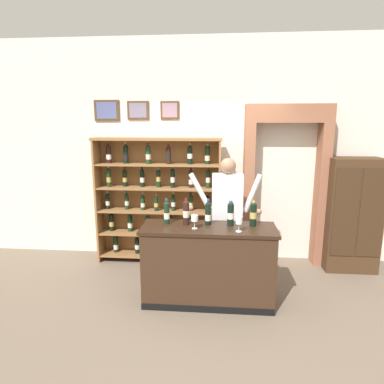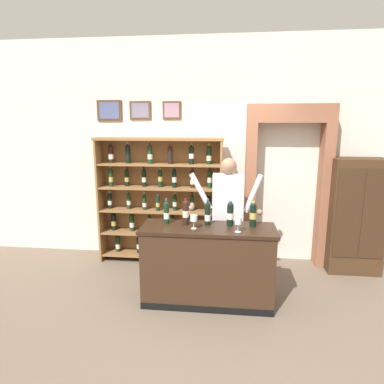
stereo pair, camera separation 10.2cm
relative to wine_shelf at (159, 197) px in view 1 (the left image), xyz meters
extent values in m
cube|color=#6B5B4C|center=(0.63, -1.19, -1.05)|extent=(14.00, 14.00, 0.02)
cube|color=silver|center=(0.63, 0.34, 0.68)|extent=(12.00, 0.16, 3.43)
cube|color=#4C331E|center=(-0.84, 0.25, 1.31)|extent=(0.40, 0.02, 0.32)
cube|color=#4E598B|center=(-0.84, 0.23, 1.31)|extent=(0.32, 0.01, 0.25)
cube|color=#4C331E|center=(-0.34, 0.25, 1.31)|extent=(0.34, 0.02, 0.28)
cube|color=slate|center=(-0.34, 0.23, 1.31)|extent=(0.27, 0.01, 0.22)
cube|color=#4C331E|center=(0.16, 0.25, 1.31)|extent=(0.29, 0.02, 0.27)
cube|color=gray|center=(0.16, 0.23, 1.31)|extent=(0.23, 0.01, 0.22)
cube|color=olive|center=(-0.94, -0.04, -0.06)|extent=(0.03, 0.33, 1.95)
cube|color=olive|center=(0.94, -0.04, -0.06)|extent=(0.03, 0.33, 1.95)
cube|color=olive|center=(0.00, 0.12, -0.06)|extent=(1.90, 0.02, 1.95)
cube|color=olive|center=(0.00, -0.04, -0.93)|extent=(1.84, 0.32, 0.02)
cylinder|color=black|center=(-0.71, -0.01, -0.80)|extent=(0.07, 0.07, 0.24)
sphere|color=black|center=(-0.71, -0.01, -0.68)|extent=(0.07, 0.07, 0.07)
cylinder|color=black|center=(-0.71, -0.01, -0.65)|extent=(0.03, 0.03, 0.08)
cylinder|color=#99999E|center=(-0.71, -0.01, -0.62)|extent=(0.03, 0.03, 0.03)
cylinder|color=silver|center=(-0.71, -0.01, -0.84)|extent=(0.07, 0.07, 0.08)
cylinder|color=black|center=(-0.36, -0.03, -0.81)|extent=(0.07, 0.07, 0.23)
sphere|color=black|center=(-0.36, -0.03, -0.69)|extent=(0.07, 0.07, 0.07)
cylinder|color=black|center=(-0.36, -0.03, -0.66)|extent=(0.03, 0.03, 0.07)
cylinder|color=maroon|center=(-0.36, -0.03, -0.64)|extent=(0.03, 0.03, 0.03)
cylinder|color=silver|center=(-0.36, -0.03, -0.82)|extent=(0.07, 0.07, 0.07)
cylinder|color=black|center=(-0.04, -0.07, -0.81)|extent=(0.07, 0.07, 0.22)
sphere|color=black|center=(-0.04, -0.07, -0.69)|extent=(0.07, 0.07, 0.07)
cylinder|color=black|center=(-0.04, -0.07, -0.66)|extent=(0.03, 0.03, 0.07)
cylinder|color=black|center=(-0.04, -0.07, -0.64)|extent=(0.04, 0.04, 0.03)
cylinder|color=silver|center=(-0.04, -0.07, -0.84)|extent=(0.07, 0.07, 0.07)
cylinder|color=black|center=(0.40, -0.05, -0.81)|extent=(0.07, 0.07, 0.23)
sphere|color=black|center=(0.40, -0.05, -0.69)|extent=(0.07, 0.07, 0.07)
cylinder|color=black|center=(0.40, -0.05, -0.66)|extent=(0.03, 0.03, 0.07)
cylinder|color=maroon|center=(0.40, -0.05, -0.63)|extent=(0.04, 0.04, 0.03)
cylinder|color=black|center=(0.40, -0.05, -0.81)|extent=(0.07, 0.07, 0.07)
cylinder|color=black|center=(0.77, -0.06, -0.80)|extent=(0.07, 0.07, 0.24)
sphere|color=black|center=(0.77, -0.06, -0.68)|extent=(0.07, 0.07, 0.07)
cylinder|color=black|center=(0.77, -0.06, -0.65)|extent=(0.03, 0.03, 0.06)
cylinder|color=#99999E|center=(0.77, -0.06, -0.63)|extent=(0.03, 0.03, 0.03)
cylinder|color=beige|center=(0.77, -0.06, -0.83)|extent=(0.07, 0.07, 0.08)
cube|color=olive|center=(0.00, -0.04, -0.57)|extent=(1.84, 0.32, 0.03)
cylinder|color=black|center=(-0.77, -0.01, -0.44)|extent=(0.08, 0.08, 0.24)
sphere|color=black|center=(-0.77, -0.01, -0.32)|extent=(0.07, 0.07, 0.07)
cylinder|color=black|center=(-0.77, -0.01, -0.29)|extent=(0.03, 0.03, 0.07)
cylinder|color=navy|center=(-0.77, -0.01, -0.27)|extent=(0.04, 0.04, 0.03)
cylinder|color=tan|center=(-0.77, -0.01, -0.45)|extent=(0.08, 0.08, 0.08)
cylinder|color=#19381E|center=(-0.46, -0.02, -0.45)|extent=(0.08, 0.08, 0.23)
sphere|color=#19381E|center=(-0.46, -0.02, -0.32)|extent=(0.07, 0.07, 0.07)
cylinder|color=#19381E|center=(-0.46, -0.02, -0.30)|extent=(0.03, 0.03, 0.06)
cylinder|color=navy|center=(-0.46, -0.02, -0.28)|extent=(0.03, 0.03, 0.03)
cylinder|color=silver|center=(-0.46, -0.02, -0.46)|extent=(0.08, 0.08, 0.07)
cylinder|color=#19381E|center=(-0.17, -0.08, -0.44)|extent=(0.08, 0.08, 0.23)
sphere|color=#19381E|center=(-0.17, -0.08, -0.32)|extent=(0.07, 0.07, 0.07)
cylinder|color=#19381E|center=(-0.17, -0.08, -0.29)|extent=(0.03, 0.03, 0.07)
cylinder|color=navy|center=(-0.17, -0.08, -0.26)|extent=(0.03, 0.03, 0.03)
cylinder|color=tan|center=(-0.17, -0.08, -0.46)|extent=(0.08, 0.08, 0.08)
cylinder|color=#19381E|center=(0.18, 0.00, -0.44)|extent=(0.08, 0.08, 0.24)
sphere|color=#19381E|center=(0.18, 0.00, -0.32)|extent=(0.07, 0.07, 0.07)
cylinder|color=#19381E|center=(0.18, 0.00, -0.29)|extent=(0.03, 0.03, 0.07)
cylinder|color=navy|center=(0.18, 0.00, -0.26)|extent=(0.04, 0.04, 0.03)
cylinder|color=tan|center=(0.18, 0.00, -0.45)|extent=(0.08, 0.08, 0.08)
cylinder|color=black|center=(0.47, 0.00, -0.44)|extent=(0.08, 0.08, 0.24)
sphere|color=black|center=(0.47, 0.00, -0.32)|extent=(0.07, 0.07, 0.07)
cylinder|color=black|center=(0.47, 0.00, -0.29)|extent=(0.03, 0.03, 0.07)
cylinder|color=black|center=(0.47, 0.00, -0.27)|extent=(0.03, 0.03, 0.03)
cylinder|color=beige|center=(0.47, 0.00, -0.46)|extent=(0.08, 0.08, 0.08)
cylinder|color=black|center=(0.78, -0.07, -0.44)|extent=(0.08, 0.08, 0.24)
sphere|color=black|center=(0.78, -0.07, -0.31)|extent=(0.07, 0.07, 0.07)
cylinder|color=black|center=(0.78, -0.07, -0.28)|extent=(0.03, 0.03, 0.08)
cylinder|color=navy|center=(0.78, -0.07, -0.25)|extent=(0.04, 0.04, 0.03)
cylinder|color=silver|center=(0.78, -0.07, -0.46)|extent=(0.08, 0.08, 0.08)
cube|color=olive|center=(0.00, -0.04, -0.21)|extent=(1.84, 0.32, 0.02)
cylinder|color=black|center=(-0.81, -0.02, -0.09)|extent=(0.06, 0.06, 0.21)
sphere|color=black|center=(-0.81, -0.02, 0.02)|extent=(0.06, 0.06, 0.06)
cylinder|color=black|center=(-0.81, -0.02, 0.04)|extent=(0.03, 0.03, 0.06)
cylinder|color=#99999E|center=(-0.81, -0.02, 0.06)|extent=(0.03, 0.03, 0.03)
cylinder|color=silver|center=(-0.81, -0.02, -0.11)|extent=(0.06, 0.06, 0.07)
cylinder|color=#19381E|center=(-0.50, -0.02, -0.10)|extent=(0.06, 0.06, 0.21)
sphere|color=#19381E|center=(-0.50, -0.02, 0.01)|extent=(0.06, 0.06, 0.06)
cylinder|color=#19381E|center=(-0.50, -0.02, 0.05)|extent=(0.02, 0.02, 0.08)
cylinder|color=navy|center=(-0.50, -0.02, 0.08)|extent=(0.03, 0.03, 0.03)
cylinder|color=silver|center=(-0.50, -0.02, -0.10)|extent=(0.06, 0.06, 0.07)
cylinder|color=#19381E|center=(-0.24, -0.04, -0.10)|extent=(0.06, 0.06, 0.20)
sphere|color=#19381E|center=(-0.24, -0.04, 0.00)|extent=(0.06, 0.06, 0.06)
cylinder|color=#19381E|center=(-0.24, -0.04, 0.03)|extent=(0.03, 0.03, 0.08)
cylinder|color=#99999E|center=(-0.24, -0.04, 0.06)|extent=(0.03, 0.03, 0.03)
cylinder|color=silver|center=(-0.24, -0.04, -0.12)|extent=(0.06, 0.06, 0.06)
cylinder|color=black|center=(-0.02, -0.08, -0.10)|extent=(0.06, 0.06, 0.20)
sphere|color=black|center=(-0.02, -0.08, 0.00)|extent=(0.06, 0.06, 0.06)
cylinder|color=black|center=(-0.02, -0.08, 0.02)|extent=(0.02, 0.02, 0.06)
cylinder|color=#99999E|center=(-0.02, -0.08, 0.04)|extent=(0.03, 0.03, 0.03)
cylinder|color=tan|center=(-0.02, -0.08, -0.11)|extent=(0.06, 0.06, 0.06)
cylinder|color=black|center=(0.23, -0.04, -0.10)|extent=(0.06, 0.06, 0.21)
sphere|color=black|center=(0.23, -0.04, 0.01)|extent=(0.06, 0.06, 0.06)
cylinder|color=black|center=(0.23, -0.04, 0.05)|extent=(0.03, 0.03, 0.07)
cylinder|color=#B79338|center=(0.23, -0.04, 0.07)|extent=(0.03, 0.03, 0.03)
cylinder|color=silver|center=(0.23, -0.04, -0.10)|extent=(0.06, 0.06, 0.07)
cylinder|color=#19381E|center=(0.50, -0.01, -0.10)|extent=(0.06, 0.06, 0.21)
sphere|color=#19381E|center=(0.50, -0.01, 0.01)|extent=(0.06, 0.06, 0.06)
cylinder|color=#19381E|center=(0.50, -0.01, 0.05)|extent=(0.02, 0.02, 0.08)
cylinder|color=black|center=(0.50, -0.01, 0.08)|extent=(0.03, 0.03, 0.03)
cylinder|color=beige|center=(0.50, -0.01, -0.11)|extent=(0.06, 0.06, 0.07)
cylinder|color=black|center=(0.75, 0.00, -0.10)|extent=(0.06, 0.06, 0.21)
sphere|color=black|center=(0.75, 0.00, 0.01)|extent=(0.06, 0.06, 0.06)
cylinder|color=black|center=(0.75, 0.00, 0.03)|extent=(0.03, 0.03, 0.06)
cylinder|color=#B79338|center=(0.75, 0.00, 0.05)|extent=(0.03, 0.03, 0.03)
cylinder|color=black|center=(0.75, 0.00, -0.12)|extent=(0.06, 0.06, 0.07)
cube|color=olive|center=(0.00, -0.04, 0.15)|extent=(1.84, 0.32, 0.02)
cylinder|color=#19381E|center=(-0.76, -0.06, 0.28)|extent=(0.07, 0.07, 0.24)
sphere|color=#19381E|center=(-0.76, -0.06, 0.40)|extent=(0.07, 0.07, 0.07)
cylinder|color=#19381E|center=(-0.76, -0.06, 0.44)|extent=(0.03, 0.03, 0.08)
cylinder|color=#99999E|center=(-0.76, -0.06, 0.46)|extent=(0.03, 0.03, 0.03)
cylinder|color=tan|center=(-0.76, -0.06, 0.27)|extent=(0.07, 0.07, 0.08)
cylinder|color=black|center=(-0.52, 0.00, 0.27)|extent=(0.07, 0.07, 0.23)
sphere|color=black|center=(-0.52, 0.00, 0.39)|extent=(0.07, 0.07, 0.07)
cylinder|color=black|center=(-0.52, 0.00, 0.42)|extent=(0.03, 0.03, 0.08)
cylinder|color=maroon|center=(-0.52, 0.00, 0.45)|extent=(0.03, 0.03, 0.03)
cylinder|color=tan|center=(-0.52, 0.00, 0.26)|extent=(0.07, 0.07, 0.07)
cylinder|color=black|center=(-0.25, -0.01, 0.27)|extent=(0.07, 0.07, 0.23)
sphere|color=black|center=(-0.25, -0.01, 0.40)|extent=(0.07, 0.07, 0.07)
cylinder|color=black|center=(-0.25, -0.01, 0.43)|extent=(0.03, 0.03, 0.08)
cylinder|color=black|center=(-0.25, -0.01, 0.46)|extent=(0.03, 0.03, 0.03)
cylinder|color=silver|center=(-0.25, -0.01, 0.27)|extent=(0.07, 0.07, 0.07)
cylinder|color=black|center=(0.01, -0.02, 0.27)|extent=(0.07, 0.07, 0.23)
sphere|color=black|center=(0.01, -0.02, 0.40)|extent=(0.07, 0.07, 0.07)
cylinder|color=black|center=(0.01, -0.02, 0.42)|extent=(0.03, 0.03, 0.06)
cylinder|color=#99999E|center=(0.01, -0.02, 0.44)|extent=(0.03, 0.03, 0.03)
cylinder|color=tan|center=(0.01, -0.02, 0.28)|extent=(0.07, 0.07, 0.07)
cylinder|color=black|center=(0.23, -0.04, 0.28)|extent=(0.07, 0.07, 0.25)
sphere|color=black|center=(0.23, -0.04, 0.41)|extent=(0.07, 0.07, 0.07)
cylinder|color=black|center=(0.23, -0.04, 0.44)|extent=(0.03, 0.03, 0.07)
cylinder|color=navy|center=(0.23, -0.04, 0.46)|extent=(0.03, 0.03, 0.03)
cylinder|color=silver|center=(0.23, -0.04, 0.28)|extent=(0.07, 0.07, 0.08)
cylinder|color=black|center=(0.50, -0.01, 0.28)|extent=(0.07, 0.07, 0.23)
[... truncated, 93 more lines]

